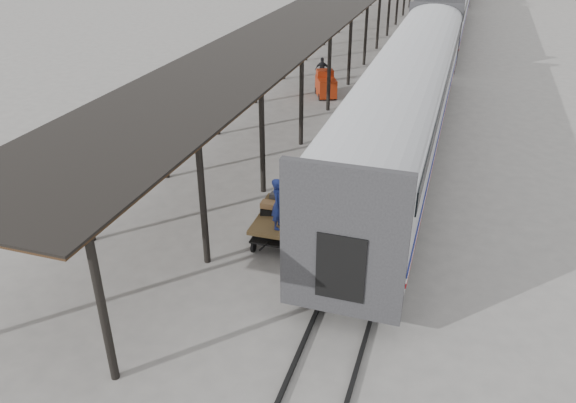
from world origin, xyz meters
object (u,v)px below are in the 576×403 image
Objects in this scene: porter at (278,204)px; pedestrian at (322,70)px; baggage_cart at (278,222)px; luggage_tug at (326,85)px.

porter is 1.08× the size of pedestrian.
pedestrian is at bearing 8.99° from porter.
baggage_cart is at bearing 19.38° from porter.
porter reaches higher than pedestrian.
porter is at bearing -105.55° from luggage_tug.
porter reaches higher than baggage_cart.
baggage_cart is 15.53m from luggage_tug.
pedestrian is at bearing 99.12° from baggage_cart.
luggage_tug is 1.15× the size of porter.
luggage_tug is (-2.34, 15.35, 0.01)m from baggage_cart.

